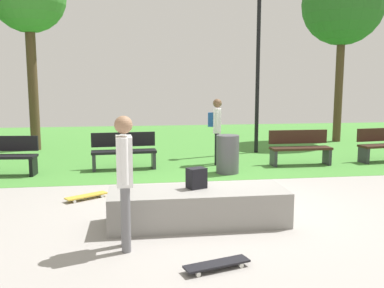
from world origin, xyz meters
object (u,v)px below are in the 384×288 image
at_px(park_bench_far_right, 2,155).
at_px(skateboard_by_ledge, 217,264).
at_px(skateboard_spare, 87,196).
at_px(lamp_post, 258,57).
at_px(park_bench_near_path, 124,150).
at_px(trash_bin, 228,154).
at_px(park_bench_center_lawn, 300,147).
at_px(backpack_on_ledge, 197,178).
at_px(pedestrian_with_backpack, 216,125).
at_px(tree_tall_oak, 343,5).
at_px(skater_performing_trick, 124,172).
at_px(concrete_ledge, 198,207).

bearing_deg(park_bench_far_right, skateboard_by_ledge, -55.11).
bearing_deg(skateboard_spare, lamp_post, 45.16).
distance_m(park_bench_near_path, trash_bin, 2.61).
distance_m(skateboard_by_ledge, park_bench_center_lawn, 6.84).
height_order(backpack_on_ledge, pedestrian_with_backpack, pedestrian_with_backpack).
height_order(tree_tall_oak, trash_bin, tree_tall_oak).
bearing_deg(lamp_post, tree_tall_oak, 28.57).
bearing_deg(lamp_post, pedestrian_with_backpack, -133.17).
xyz_separation_m(skater_performing_trick, trash_bin, (2.36, 4.37, -0.57)).
relative_size(skater_performing_trick, park_bench_near_path, 1.08).
distance_m(park_bench_near_path, pedestrian_with_backpack, 2.49).
relative_size(tree_tall_oak, lamp_post, 1.30).
bearing_deg(concrete_ledge, skateboard_by_ledge, -91.26).
bearing_deg(skater_performing_trick, pedestrian_with_backpack, 67.16).
bearing_deg(skateboard_spare, park_bench_center_lawn, 26.58).
height_order(concrete_ledge, park_bench_far_right, park_bench_far_right).
distance_m(skater_performing_trick, lamp_post, 8.42).
bearing_deg(lamp_post, skateboard_spare, -134.84).
bearing_deg(backpack_on_ledge, trash_bin, -134.54).
bearing_deg(trash_bin, lamp_post, 61.13).
distance_m(skateboard_spare, lamp_post, 7.23).
bearing_deg(park_bench_near_path, skateboard_spare, -103.46).
bearing_deg(pedestrian_with_backpack, backpack_on_ledge, -105.17).
distance_m(park_bench_far_right, tree_tall_oak, 12.18).
relative_size(skateboard_by_ledge, skateboard_spare, 1.06).
height_order(backpack_on_ledge, park_bench_far_right, park_bench_far_right).
distance_m(skater_performing_trick, park_bench_far_right, 5.74).
xyz_separation_m(skater_performing_trick, pedestrian_with_backpack, (2.31, 5.48, 0.02)).
xyz_separation_m(backpack_on_ledge, park_bench_far_right, (-4.00, 3.95, -0.21)).
distance_m(park_bench_center_lawn, park_bench_far_right, 7.40).
relative_size(park_bench_center_lawn, park_bench_near_path, 0.99).
height_order(skater_performing_trick, skateboard_by_ledge, skater_performing_trick).
bearing_deg(trash_bin, skateboard_spare, -148.99).
bearing_deg(park_bench_far_right, tree_tall_oak, 22.20).
bearing_deg(lamp_post, concrete_ledge, -114.06).
bearing_deg(park_bench_near_path, park_bench_far_right, -173.43).
height_order(skater_performing_trick, tree_tall_oak, tree_tall_oak).
xyz_separation_m(tree_tall_oak, trash_bin, (-5.23, -4.83, -4.41)).
relative_size(backpack_on_ledge, park_bench_far_right, 0.20).
bearing_deg(lamp_post, park_bench_far_right, -161.48).
bearing_deg(skateboard_by_ledge, trash_bin, 75.74).
distance_m(backpack_on_ledge, park_bench_far_right, 5.63).
bearing_deg(park_bench_far_right, pedestrian_with_backpack, 6.20).
distance_m(tree_tall_oak, pedestrian_with_backpack, 7.52).
bearing_deg(park_bench_far_right, lamp_post, 18.52).
bearing_deg(park_bench_center_lawn, lamp_post, 104.91).
bearing_deg(trash_bin, backpack_on_ledge, -110.60).
height_order(skater_performing_trick, skateboard_spare, skater_performing_trick).
xyz_separation_m(skateboard_by_ledge, tree_tall_oak, (6.54, 9.99, 4.81)).
height_order(trash_bin, pedestrian_with_backpack, pedestrian_with_backpack).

